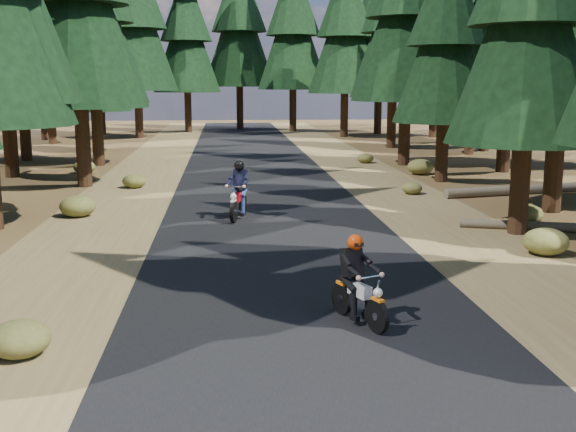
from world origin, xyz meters
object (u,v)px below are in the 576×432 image
(rider_lead, at_px, (359,295))
(rider_follow, at_px, (238,200))
(log_near, at_px, (527,189))
(log_far, at_px, (551,227))

(rider_lead, xyz_separation_m, rider_follow, (-1.71, 9.01, 0.07))
(rider_lead, relative_size, rider_follow, 0.87)
(rider_lead, distance_m, rider_follow, 9.18)
(log_near, height_order, rider_lead, rider_lead)
(log_near, bearing_deg, rider_follow, -172.94)
(rider_lead, bearing_deg, rider_follow, -101.45)
(rider_follow, bearing_deg, rider_lead, 114.63)
(log_near, bearing_deg, rider_lead, -136.14)
(log_near, relative_size, log_far, 1.38)
(log_far, height_order, rider_lead, rider_lead)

